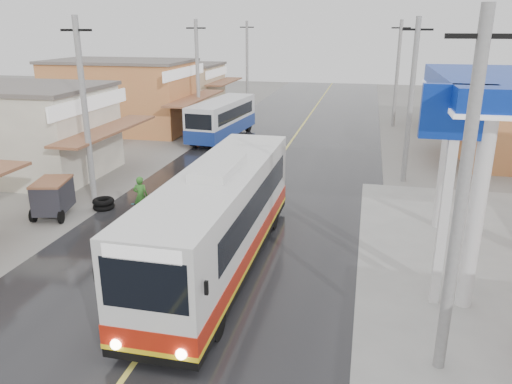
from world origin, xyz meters
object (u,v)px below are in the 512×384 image
Objects in this scene: coach_bus at (221,218)px; cyclist at (144,208)px; second_bus at (222,118)px; tyre_stack at (104,204)px; tricycle_near at (53,196)px.

coach_bus reaches higher than cyclist.
second_bus is at bearing 89.69° from cyclist.
second_bus reaches higher than cyclist.
second_bus is 14.87m from tyre_stack.
coach_bus is 19.61m from second_bus.
tyre_stack is (1.57, 1.22, -0.65)m from tricycle_near.
second_bus is at bearing 67.01° from tricycle_near.
tricycle_near is 2.27× the size of tyre_stack.
cyclist is 2.16× the size of tyre_stack.
coach_bus is 7.81m from tyre_stack.
tricycle_near reaches higher than tyre_stack.
second_bus is 8.76× the size of tyre_stack.
second_bus is 16.23m from tricycle_near.
coach_bus is 12.16× the size of tyre_stack.
coach_bus is at bearing -40.67° from cyclist.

